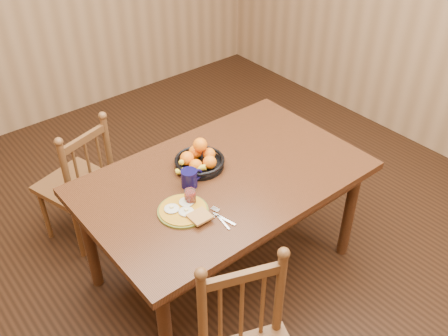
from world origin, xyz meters
TOP-DOWN VIEW (x-y plane):
  - room at (0.00, 0.00)m, footprint 4.52×5.02m
  - dining_table at (0.00, 0.00)m, footprint 1.60×1.00m
  - chair_far at (-0.54, 0.84)m, footprint 0.51×0.50m
  - breakfast_plate at (-0.36, -0.11)m, footprint 0.26×0.29m
  - fork at (-0.23, -0.26)m, footprint 0.05×0.18m
  - spoon at (-0.26, -0.25)m, footprint 0.05×0.16m
  - coffee_mug at (-0.20, 0.05)m, footprint 0.13×0.09m
  - juice_glass at (-0.29, -0.08)m, footprint 0.06×0.06m
  - fruit_bowl at (-0.06, 0.15)m, footprint 0.29×0.29m

SIDE VIEW (x-z plane):
  - chair_far at x=-0.54m, z-range -0.01..0.91m
  - dining_table at x=0.00m, z-range 0.29..1.04m
  - fork at x=-0.23m, z-range 0.75..0.76m
  - spoon at x=-0.26m, z-range 0.75..0.76m
  - breakfast_plate at x=-0.36m, z-range 0.74..0.78m
  - juice_glass at x=-0.29m, z-range 0.75..0.84m
  - fruit_bowl at x=-0.06m, z-range 0.71..0.88m
  - coffee_mug at x=-0.20m, z-range 0.75..0.85m
  - room at x=0.00m, z-range -0.01..2.71m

